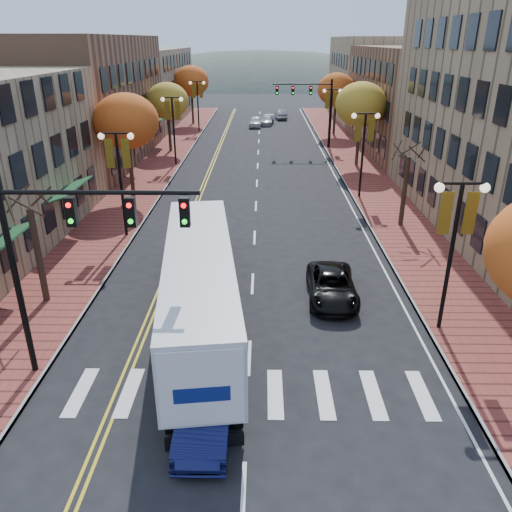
{
  "coord_description": "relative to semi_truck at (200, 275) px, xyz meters",
  "views": [
    {
      "loc": [
        0.45,
        -11.17,
        10.65
      ],
      "look_at": [
        0.19,
        8.24,
        2.2
      ],
      "focal_mm": 35.0,
      "sensor_mm": 36.0,
      "label": 1
    }
  ],
  "objects": [
    {
      "name": "ground",
      "position": [
        2.0,
        -6.39,
        -2.16
      ],
      "size": [
        200.0,
        200.0,
        0.0
      ],
      "primitive_type": "plane",
      "color": "black",
      "rests_on": "ground"
    },
    {
      "name": "sidewalk_left",
      "position": [
        -7.0,
        26.11,
        -2.09
      ],
      "size": [
        4.0,
        85.0,
        0.15
      ],
      "primitive_type": "cube",
      "color": "brown",
      "rests_on": "ground"
    },
    {
      "name": "sidewalk_right",
      "position": [
        11.0,
        26.11,
        -2.09
      ],
      "size": [
        4.0,
        85.0,
        0.15
      ],
      "primitive_type": "cube",
      "color": "brown",
      "rests_on": "ground"
    },
    {
      "name": "building_left_mid",
      "position": [
        -15.0,
        29.61,
        3.34
      ],
      "size": [
        12.0,
        24.0,
        11.0
      ],
      "primitive_type": "cube",
      "color": "brown",
      "rests_on": "ground"
    },
    {
      "name": "building_left_far",
      "position": [
        -15.0,
        54.61,
        2.59
      ],
      "size": [
        12.0,
        26.0,
        9.5
      ],
      "primitive_type": "cube",
      "color": "#9E8966",
      "rests_on": "ground"
    },
    {
      "name": "building_right_mid",
      "position": [
        20.5,
        35.61,
        2.84
      ],
      "size": [
        15.0,
        24.0,
        10.0
      ],
      "primitive_type": "cube",
      "color": "brown",
      "rests_on": "ground"
    },
    {
      "name": "building_right_far",
      "position": [
        20.5,
        57.61,
        3.34
      ],
      "size": [
        15.0,
        20.0,
        11.0
      ],
      "primitive_type": "cube",
      "color": "#9E8966",
      "rests_on": "ground"
    },
    {
      "name": "tree_left_a",
      "position": [
        -7.0,
        1.61,
        0.09
      ],
      "size": [
        0.28,
        0.28,
        4.2
      ],
      "color": "#382619",
      "rests_on": "sidewalk_left"
    },
    {
      "name": "tree_left_b",
      "position": [
        -7.0,
        17.61,
        3.28
      ],
      "size": [
        4.48,
        4.48,
        7.21
      ],
      "color": "#382619",
      "rests_on": "sidewalk_left"
    },
    {
      "name": "tree_left_c",
      "position": [
        -7.0,
        33.61,
        2.89
      ],
      "size": [
        4.16,
        4.16,
        6.69
      ],
      "color": "#382619",
      "rests_on": "sidewalk_left"
    },
    {
      "name": "tree_left_d",
      "position": [
        -7.0,
        51.61,
        3.44
      ],
      "size": [
        4.61,
        4.61,
        7.42
      ],
      "color": "#382619",
      "rests_on": "sidewalk_left"
    },
    {
      "name": "tree_right_b",
      "position": [
        11.0,
        11.61,
        0.09
      ],
      "size": [
        0.28,
        0.28,
        4.2
      ],
      "color": "#382619",
      "rests_on": "sidewalk_right"
    },
    {
      "name": "tree_right_c",
      "position": [
        11.0,
        27.61,
        3.28
      ],
      "size": [
        4.48,
        4.48,
        7.21
      ],
      "color": "#382619",
      "rests_on": "sidewalk_right"
    },
    {
      "name": "tree_right_d",
      "position": [
        11.0,
        43.61,
        3.13
      ],
      "size": [
        4.35,
        4.35,
        7.0
      ],
      "color": "#382619",
      "rests_on": "sidewalk_right"
    },
    {
      "name": "lamp_left_b",
      "position": [
        -5.5,
        9.61,
        2.13
      ],
      "size": [
        1.96,
        0.36,
        6.05
      ],
      "color": "black",
      "rests_on": "ground"
    },
    {
      "name": "lamp_left_c",
      "position": [
        -5.5,
        27.61,
        2.13
      ],
      "size": [
        1.96,
        0.36,
        6.05
      ],
      "color": "black",
      "rests_on": "ground"
    },
    {
      "name": "lamp_left_d",
      "position": [
        -5.5,
        45.61,
        2.13
      ],
      "size": [
        1.96,
        0.36,
        6.05
      ],
      "color": "black",
      "rests_on": "ground"
    },
    {
      "name": "lamp_right_a",
      "position": [
        9.5,
        -0.39,
        2.13
      ],
      "size": [
        1.96,
        0.36,
        6.05
      ],
      "color": "black",
      "rests_on": "ground"
    },
    {
      "name": "lamp_right_b",
      "position": [
        9.5,
        17.61,
        2.13
      ],
      "size": [
        1.96,
        0.36,
        6.05
      ],
      "color": "black",
      "rests_on": "ground"
    },
    {
      "name": "lamp_right_c",
      "position": [
        9.5,
        35.61,
        2.13
      ],
      "size": [
        1.96,
        0.36,
        6.05
      ],
      "color": "black",
      "rests_on": "ground"
    },
    {
      "name": "traffic_mast_near",
      "position": [
        -3.48,
        -3.39,
        2.76
      ],
      "size": [
        6.1,
        0.35,
        7.0
      ],
      "color": "black",
      "rests_on": "ground"
    },
    {
      "name": "traffic_mast_far",
      "position": [
        7.47,
        35.61,
        2.76
      ],
      "size": [
        6.1,
        0.34,
        7.0
      ],
      "color": "black",
      "rests_on": "ground"
    },
    {
      "name": "semi_truck",
      "position": [
        0.0,
        0.0,
        0.0
      ],
      "size": [
        4.19,
        14.98,
        3.7
      ],
      "rotation": [
        0.0,
        0.0,
        0.13
      ],
      "color": "black",
      "rests_on": "ground"
    },
    {
      "name": "navy_sedan",
      "position": [
        0.81,
        -5.94,
        -1.46
      ],
      "size": [
        1.49,
        4.28,
        1.41
      ],
      "primitive_type": "imported",
      "rotation": [
        0.0,
        0.0,
        0.0
      ],
      "color": "#0E1138",
      "rests_on": "ground"
    },
    {
      "name": "black_suv",
      "position": [
        5.55,
        2.21,
        -1.54
      ],
      "size": [
        2.21,
        4.56,
        1.25
      ],
      "primitive_type": "imported",
      "rotation": [
        0.0,
        0.0,
        -0.03
      ],
      "color": "black",
      "rests_on": "ground"
    },
    {
      "name": "car_far_white",
      "position": [
        1.5,
        49.76,
        -1.49
      ],
      "size": [
        1.81,
        4.04,
        1.35
      ],
      "primitive_type": "imported",
      "rotation": [
        0.0,
        0.0,
        -0.06
      ],
      "color": "silver",
      "rests_on": "ground"
    },
    {
      "name": "car_far_silver",
      "position": [
        2.99,
        51.57,
        -1.57
      ],
      "size": [
        2.18,
        4.26,
        1.18
      ],
      "primitive_type": "imported",
      "rotation": [
        0.0,
        0.0,
        -0.13
      ],
      "color": "#A3A2AA",
      "rests_on": "ground"
    },
    {
      "name": "car_far_oncoming",
      "position": [
        5.07,
        57.01,
        -1.51
      ],
      "size": [
        1.82,
        4.09,
        1.3
      ],
      "primitive_type": "imported",
      "rotation": [
        0.0,
        0.0,
        3.26
      ],
      "color": "#9E9EA5",
      "rests_on": "ground"
    }
  ]
}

